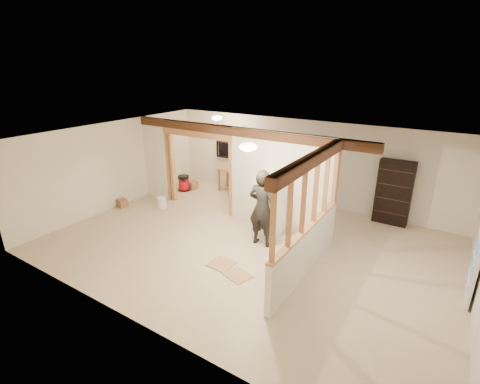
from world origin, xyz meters
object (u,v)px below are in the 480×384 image
Objects in this scene: bookshelf at (394,193)px; refrigerator at (270,205)px; work_table at (237,181)px; shop_vac at (184,183)px; woman at (262,208)px.

refrigerator is at bearing -138.38° from bookshelf.
shop_vac is (-1.57, -0.87, -0.12)m from work_table.
shop_vac is (-3.86, 1.17, -0.48)m from refrigerator.
shop_vac is at bearing -170.82° from bookshelf.
woman is at bearing -24.50° from shop_vac.
shop_vac is 0.30× the size of bookshelf.
refrigerator is 0.69m from woman.
woman is 3.51× the size of shop_vac.
refrigerator is 4.06m from shop_vac.
refrigerator is at bearing -16.84° from shop_vac.
woman is (0.14, -0.65, 0.18)m from refrigerator.
woman reaches higher than bookshelf.
refrigerator is at bearing -78.99° from woman.
bookshelf is at bearing 9.18° from shop_vac.
work_table is 4.78m from bookshelf.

